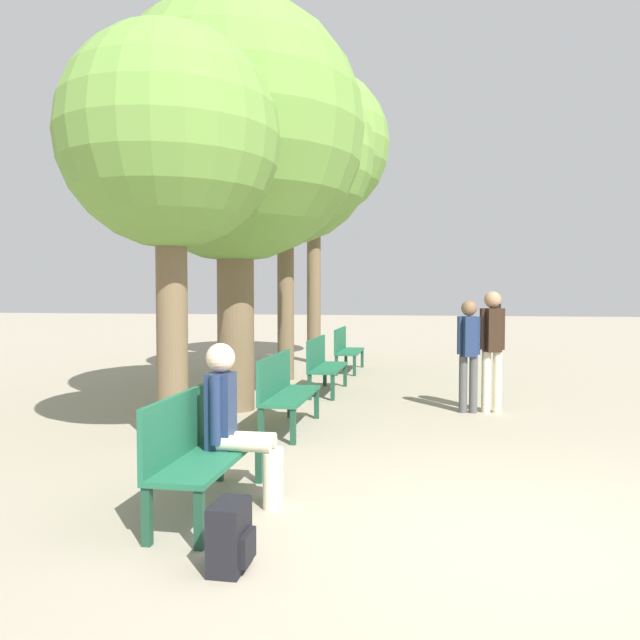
{
  "coord_description": "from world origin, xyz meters",
  "views": [
    {
      "loc": [
        -0.47,
        -4.31,
        1.7
      ],
      "look_at": [
        -2.32,
        6.14,
        1.21
      ],
      "focal_mm": 35.0,
      "sensor_mm": 36.0,
      "label": 1
    }
  ],
  "objects_px": {
    "tree_row_0": "(170,142)",
    "tree_row_3": "(314,146)",
    "pedestrian_mid": "(495,319)",
    "tree_row_1": "(235,134)",
    "pedestrian_near": "(469,349)",
    "person_seated": "(235,419)",
    "bench_row_1": "(284,387)",
    "bench_row_2": "(323,362)",
    "bench_row_3": "(345,347)",
    "bench_row_0": "(199,443)",
    "tree_row_2": "(285,156)",
    "pedestrian_far": "(492,343)",
    "backpack": "(230,537)"
  },
  "relations": [
    {
      "from": "tree_row_0",
      "to": "tree_row_3",
      "type": "distance_m",
      "value": 8.51
    },
    {
      "from": "tree_row_0",
      "to": "pedestrian_mid",
      "type": "height_order",
      "value": "tree_row_0"
    },
    {
      "from": "tree_row_1",
      "to": "pedestrian_near",
      "type": "distance_m",
      "value": 4.46
    },
    {
      "from": "person_seated",
      "to": "bench_row_1",
      "type": "bearing_deg",
      "value": 95.04
    },
    {
      "from": "bench_row_2",
      "to": "bench_row_3",
      "type": "distance_m",
      "value": 2.84
    },
    {
      "from": "bench_row_2",
      "to": "pedestrian_near",
      "type": "xyz_separation_m",
      "value": [
        2.3,
        -1.36,
        0.38
      ]
    },
    {
      "from": "bench_row_3",
      "to": "pedestrian_mid",
      "type": "distance_m",
      "value": 6.38
    },
    {
      "from": "bench_row_0",
      "to": "pedestrian_mid",
      "type": "distance_m",
      "value": 14.25
    },
    {
      "from": "bench_row_0",
      "to": "tree_row_3",
      "type": "relative_size",
      "value": 0.22
    },
    {
      "from": "bench_row_3",
      "to": "person_seated",
      "type": "bearing_deg",
      "value": -88.39
    },
    {
      "from": "tree_row_1",
      "to": "person_seated",
      "type": "xyz_separation_m",
      "value": [
        1.2,
        -3.8,
        -3.23
      ]
    },
    {
      "from": "bench_row_1",
      "to": "bench_row_3",
      "type": "height_order",
      "value": "same"
    },
    {
      "from": "tree_row_2",
      "to": "bench_row_0",
      "type": "bearing_deg",
      "value": -82.25
    },
    {
      "from": "bench_row_0",
      "to": "pedestrian_far",
      "type": "bearing_deg",
      "value": 59.24
    },
    {
      "from": "bench_row_0",
      "to": "pedestrian_far",
      "type": "relative_size",
      "value": 0.91
    },
    {
      "from": "bench_row_1",
      "to": "tree_row_0",
      "type": "xyz_separation_m",
      "value": [
        -0.97,
        -1.09,
        2.76
      ]
    },
    {
      "from": "bench_row_0",
      "to": "backpack",
      "type": "xyz_separation_m",
      "value": [
        0.57,
        -0.97,
        -0.32
      ]
    },
    {
      "from": "bench_row_3",
      "to": "tree_row_1",
      "type": "xyz_separation_m",
      "value": [
        -0.97,
        -4.55,
        3.39
      ]
    },
    {
      "from": "bench_row_3",
      "to": "backpack",
      "type": "xyz_separation_m",
      "value": [
        0.57,
        -9.5,
        -0.32
      ]
    },
    {
      "from": "bench_row_0",
      "to": "pedestrian_near",
      "type": "bearing_deg",
      "value": 62.08
    },
    {
      "from": "bench_row_0",
      "to": "tree_row_2",
      "type": "height_order",
      "value": "tree_row_2"
    },
    {
      "from": "backpack",
      "to": "pedestrian_mid",
      "type": "xyz_separation_m",
      "value": [
        3.03,
        14.75,
        0.7
      ]
    },
    {
      "from": "bench_row_1",
      "to": "tree_row_0",
      "type": "relative_size",
      "value": 0.34
    },
    {
      "from": "bench_row_2",
      "to": "pedestrian_far",
      "type": "distance_m",
      "value": 2.95
    },
    {
      "from": "bench_row_1",
      "to": "tree_row_3",
      "type": "xyz_separation_m",
      "value": [
        -0.97,
        7.22,
        4.6
      ]
    },
    {
      "from": "bench_row_1",
      "to": "pedestrian_mid",
      "type": "relative_size",
      "value": 0.98
    },
    {
      "from": "tree_row_3",
      "to": "bench_row_2",
      "type": "bearing_deg",
      "value": -77.52
    },
    {
      "from": "tree_row_0",
      "to": "bench_row_2",
      "type": "bearing_deg",
      "value": 76.16
    },
    {
      "from": "bench_row_2",
      "to": "bench_row_3",
      "type": "height_order",
      "value": "same"
    },
    {
      "from": "tree_row_3",
      "to": "bench_row_3",
      "type": "bearing_deg",
      "value": -57.68
    },
    {
      "from": "pedestrian_mid",
      "to": "pedestrian_near",
      "type": "bearing_deg",
      "value": -97.84
    },
    {
      "from": "bench_row_0",
      "to": "tree_row_3",
      "type": "height_order",
      "value": "tree_row_3"
    },
    {
      "from": "tree_row_0",
      "to": "pedestrian_far",
      "type": "bearing_deg",
      "value": 36.39
    },
    {
      "from": "tree_row_3",
      "to": "pedestrian_far",
      "type": "bearing_deg",
      "value": -57.64
    },
    {
      "from": "tree_row_0",
      "to": "tree_row_1",
      "type": "bearing_deg",
      "value": 90.0
    },
    {
      "from": "tree_row_3",
      "to": "bench_row_1",
      "type": "bearing_deg",
      "value": -82.36
    },
    {
      "from": "bench_row_2",
      "to": "pedestrian_far",
      "type": "height_order",
      "value": "pedestrian_far"
    },
    {
      "from": "tree_row_1",
      "to": "pedestrian_mid",
      "type": "height_order",
      "value": "tree_row_1"
    },
    {
      "from": "bench_row_2",
      "to": "bench_row_0",
      "type": "bearing_deg",
      "value": -90.0
    },
    {
      "from": "bench_row_2",
      "to": "pedestrian_near",
      "type": "distance_m",
      "value": 2.69
    },
    {
      "from": "tree_row_2",
      "to": "person_seated",
      "type": "height_order",
      "value": "tree_row_2"
    },
    {
      "from": "bench_row_0",
      "to": "bench_row_1",
      "type": "relative_size",
      "value": 1.0
    },
    {
      "from": "tree_row_2",
      "to": "tree_row_0",
      "type": "bearing_deg",
      "value": -90.0
    },
    {
      "from": "bench_row_2",
      "to": "backpack",
      "type": "relative_size",
      "value": 3.73
    },
    {
      "from": "tree_row_1",
      "to": "pedestrian_near",
      "type": "bearing_deg",
      "value": 6.11
    },
    {
      "from": "bench_row_0",
      "to": "pedestrian_mid",
      "type": "xyz_separation_m",
      "value": [
        3.6,
        13.78,
        0.38
      ]
    },
    {
      "from": "tree_row_2",
      "to": "pedestrian_near",
      "type": "distance_m",
      "value": 5.45
    },
    {
      "from": "bench_row_0",
      "to": "pedestrian_near",
      "type": "height_order",
      "value": "pedestrian_near"
    },
    {
      "from": "bench_row_1",
      "to": "pedestrian_mid",
      "type": "distance_m",
      "value": 11.52
    },
    {
      "from": "bench_row_2",
      "to": "pedestrian_near",
      "type": "bearing_deg",
      "value": -30.56
    }
  ]
}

